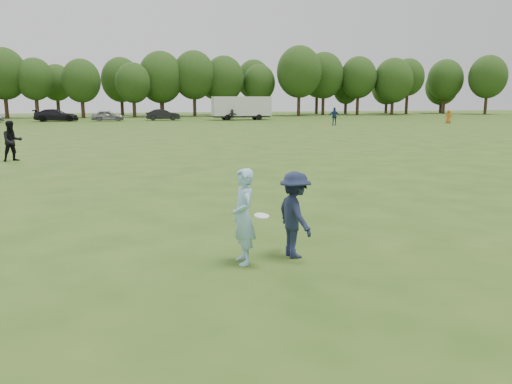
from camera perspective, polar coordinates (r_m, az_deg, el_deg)
ground at (r=10.12m, az=3.80°, el=-6.33°), size 200.00×200.00×0.00m
thrower at (r=8.94m, az=-1.44°, el=-2.83°), size 0.45×0.66×1.74m
defender at (r=9.35m, az=4.48°, el=-2.61°), size 0.74×1.12×1.63m
player_far_a at (r=26.47m, az=-26.11°, el=5.25°), size 1.16×1.07×1.92m
player_far_b at (r=56.48m, az=8.92°, el=8.54°), size 1.23×1.06×1.98m
player_far_c at (r=64.51m, az=21.15°, el=8.05°), size 0.94×0.90×1.62m
player_far_d at (r=67.95m, az=-2.73°, el=8.80°), size 1.47×1.02×1.52m
car_d at (r=70.21m, az=-21.87°, el=8.14°), size 5.50×2.35×1.58m
car_e at (r=69.07m, az=-16.58°, el=8.35°), size 4.21×1.87×1.41m
car_f at (r=69.71m, az=-10.59°, el=8.67°), size 4.59×1.65×1.51m
field_cone at (r=55.83m, az=7.88°, el=7.68°), size 0.28×0.28×0.30m
disc_in_play at (r=8.72m, az=0.65°, el=-2.76°), size 0.28×0.28×0.08m
cargo_trailer at (r=69.89m, az=-1.68°, el=9.69°), size 9.00×2.75×3.20m
treeline at (r=86.34m, az=-10.93°, el=12.66°), size 130.35×18.39×11.74m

